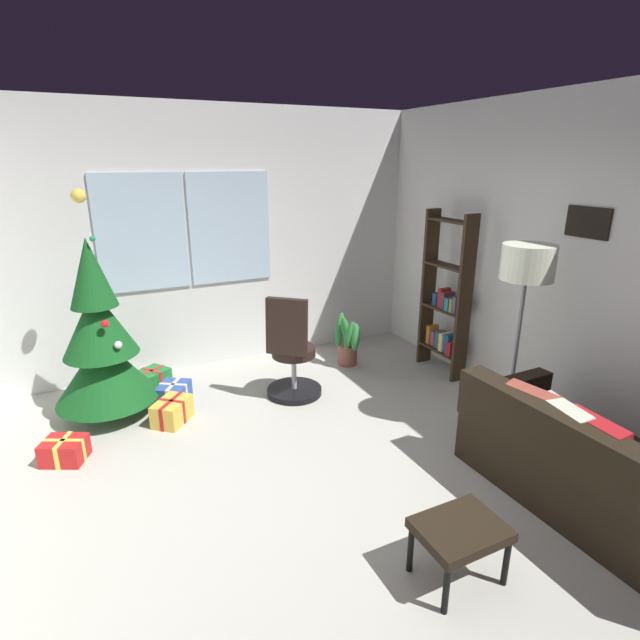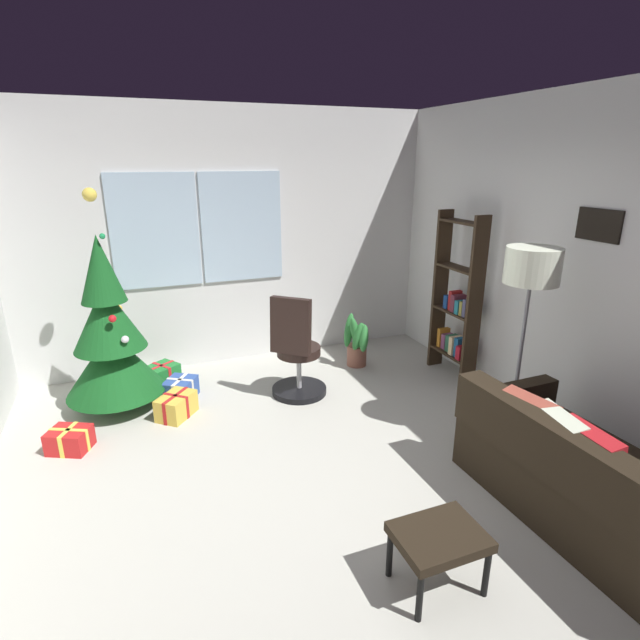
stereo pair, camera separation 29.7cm
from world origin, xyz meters
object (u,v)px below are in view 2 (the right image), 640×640
object	(u,v)px
footstool	(439,540)
gift_box_blue	(181,389)
office_chair	(296,358)
bookshelf	(457,307)
holiday_tree	(110,338)
couch	(630,493)
potted_plant	(357,343)
floor_lamp	(531,277)
gift_box_red	(70,440)
gift_box_gold	(176,406)
gift_box_green	(162,375)

from	to	relation	value
footstool	gift_box_blue	xyz separation A→B (m)	(-1.08, 2.88, -0.21)
gift_box_blue	office_chair	size ratio (longest dim) A/B	0.37
bookshelf	holiday_tree	bearing A→B (deg)	170.78
couch	bookshelf	xyz separation A→B (m)	(0.42, 2.44, 0.51)
couch	footstool	distance (m)	1.39
footstool	potted_plant	bearing A→B (deg)	72.85
holiday_tree	floor_lamp	size ratio (longest dim) A/B	1.24
office_chair	bookshelf	xyz separation A→B (m)	(1.77, -0.14, 0.38)
gift_box_red	bookshelf	xyz separation A→B (m)	(3.85, 0.10, 0.70)
gift_box_blue	gift_box_red	bearing A→B (deg)	-147.31
couch	holiday_tree	world-z (taller)	holiday_tree
gift_box_blue	potted_plant	xyz separation A→B (m)	(1.99, 0.06, 0.19)
gift_box_blue	potted_plant	world-z (taller)	potted_plant
couch	footstool	xyz separation A→B (m)	(-1.39, 0.08, 0.03)
couch	potted_plant	distance (m)	3.05
gift_box_red	potted_plant	world-z (taller)	potted_plant
gift_box_red	gift_box_gold	xyz separation A→B (m)	(0.88, 0.25, 0.01)
floor_lamp	gift_box_gold	bearing A→B (deg)	150.21
gift_box_red	gift_box_green	bearing A→B (deg)	51.23
potted_plant	gift_box_blue	bearing A→B (deg)	-178.26
gift_box_blue	floor_lamp	distance (m)	3.40
couch	footstool	world-z (taller)	couch
gift_box_green	office_chair	size ratio (longest dim) A/B	0.37
holiday_tree	gift_box_gold	bearing A→B (deg)	-39.19
gift_box_red	gift_box_green	world-z (taller)	gift_box_green
gift_box_red	floor_lamp	size ratio (longest dim) A/B	0.23
holiday_tree	gift_box_red	xyz separation A→B (m)	(-0.38, -0.66, -0.61)
gift_box_red	office_chair	distance (m)	2.11
holiday_tree	potted_plant	xyz separation A→B (m)	(2.57, 0.01, -0.41)
gift_box_gold	gift_box_blue	bearing A→B (deg)	77.84
gift_box_gold	office_chair	bearing A→B (deg)	-0.37
gift_box_gold	floor_lamp	world-z (taller)	floor_lamp
floor_lamp	potted_plant	distance (m)	2.29
holiday_tree	gift_box_blue	bearing A→B (deg)	-4.63
gift_box_gold	floor_lamp	bearing A→B (deg)	-29.79
gift_box_green	gift_box_gold	size ratio (longest dim) A/B	0.93
holiday_tree	gift_box_green	xyz separation A→B (m)	(0.44, 0.35, -0.60)
footstool	gift_box_red	bearing A→B (deg)	132.05
gift_box_red	couch	bearing A→B (deg)	-34.28
holiday_tree	bookshelf	distance (m)	3.51
gift_box_green	potted_plant	distance (m)	2.17
gift_box_red	gift_box_gold	bearing A→B (deg)	15.99
gift_box_green	holiday_tree	bearing A→B (deg)	-141.19
gift_box_gold	bookshelf	distance (m)	3.05
floor_lamp	potted_plant	size ratio (longest dim) A/B	2.59
gift_box_gold	holiday_tree	bearing A→B (deg)	140.81
holiday_tree	floor_lamp	distance (m)	3.71
gift_box_blue	gift_box_green	bearing A→B (deg)	110.03
gift_box_red	potted_plant	size ratio (longest dim) A/B	0.60
holiday_tree	potted_plant	bearing A→B (deg)	0.29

